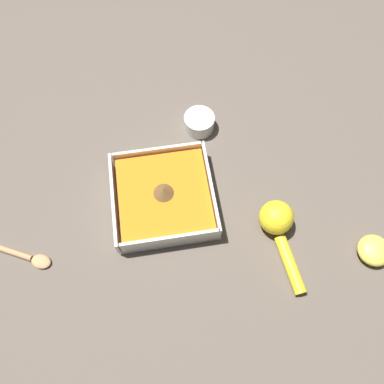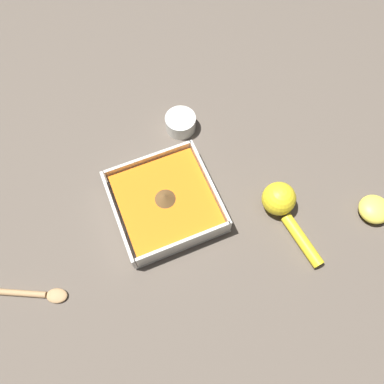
% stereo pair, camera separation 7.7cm
% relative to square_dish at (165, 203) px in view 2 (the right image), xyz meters
% --- Properties ---
extents(ground_plane, '(4.00, 4.00, 0.00)m').
position_rel_square_dish_xyz_m(ground_plane, '(-0.01, -0.00, -0.02)').
color(ground_plane, brown).
extents(square_dish, '(0.20, 0.20, 0.06)m').
position_rel_square_dish_xyz_m(square_dish, '(0.00, 0.00, 0.00)').
color(square_dish, silver).
rests_on(square_dish, ground_plane).
extents(spice_bowl, '(0.07, 0.07, 0.04)m').
position_rel_square_dish_xyz_m(spice_bowl, '(0.17, -0.10, -0.00)').
color(spice_bowl, silver).
rests_on(spice_bowl, ground_plane).
extents(lemon_squeezer, '(0.18, 0.07, 0.07)m').
position_rel_square_dish_xyz_m(lemon_squeezer, '(-0.10, -0.22, 0.01)').
color(lemon_squeezer, yellow).
rests_on(lemon_squeezer, ground_plane).
extents(lemon_half, '(0.06, 0.06, 0.04)m').
position_rel_square_dish_xyz_m(lemon_half, '(-0.17, -0.39, -0.00)').
color(lemon_half, '#EFDB4C').
rests_on(lemon_half, ground_plane).
extents(wooden_spoon, '(0.11, 0.19, 0.01)m').
position_rel_square_dish_xyz_m(wooden_spoon, '(-0.06, 0.32, -0.02)').
color(wooden_spoon, tan).
rests_on(wooden_spoon, ground_plane).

